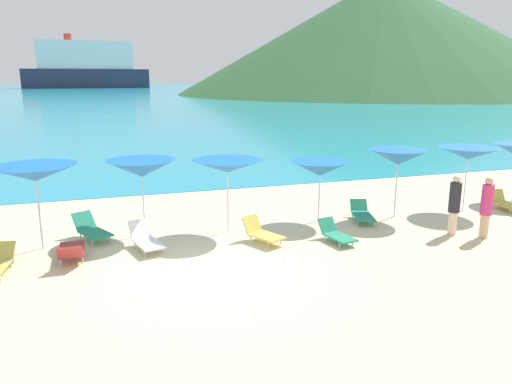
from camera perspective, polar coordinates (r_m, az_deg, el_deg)
ground_plane at (r=21.72m, az=-11.10°, el=0.15°), size 50.00×100.00×0.30m
ocean_water at (r=239.82m, az=-17.56°, el=11.59°), size 650.00×440.00×0.02m
headland_hill at (r=154.50m, az=14.80°, el=17.41°), size 121.88×121.88×33.75m
umbrella_3 at (r=14.47m, az=-24.64°, el=2.02°), size 2.30×2.30×2.39m
umbrella_4 at (r=14.88m, az=-13.37°, el=2.72°), size 2.19×2.19×2.32m
umbrella_5 at (r=14.75m, az=-3.40°, el=3.06°), size 2.13×2.13×2.28m
umbrella_6 at (r=16.10m, az=7.55°, el=2.76°), size 2.12×2.12×2.03m
umbrella_7 at (r=17.07m, az=16.44°, el=3.97°), size 2.13×2.13×2.36m
umbrella_8 at (r=18.73m, az=23.79°, el=4.20°), size 2.26×2.26×2.32m
lounge_chair_0 at (r=13.93m, az=-12.90°, el=-5.44°), size 0.93×1.55×0.72m
lounge_chair_2 at (r=13.66m, az=-20.98°, el=-6.44°), size 0.66×1.62×0.63m
lounge_chair_3 at (r=14.14m, az=0.69°, el=-4.78°), size 1.10×1.41×0.72m
lounge_chair_5 at (r=19.88m, az=27.44°, el=-1.15°), size 0.79×1.59×0.63m
lounge_chair_10 at (r=16.68m, az=12.41°, el=-2.48°), size 1.02×1.63×0.59m
lounge_chair_11 at (r=15.19m, az=-18.86°, el=-4.17°), size 1.21×1.60×0.74m
lounge_chair_12 at (r=14.43m, az=9.44°, el=-4.86°), size 0.77×1.37×0.60m
beachgoer_0 at (r=15.94m, az=25.58°, el=-1.48°), size 0.34×0.34×1.86m
beachgoer_1 at (r=15.89m, az=22.39°, el=-1.24°), size 0.34×0.34×1.85m
cruise_ship at (r=251.82m, az=-19.42°, el=13.71°), size 58.11×13.92×24.83m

